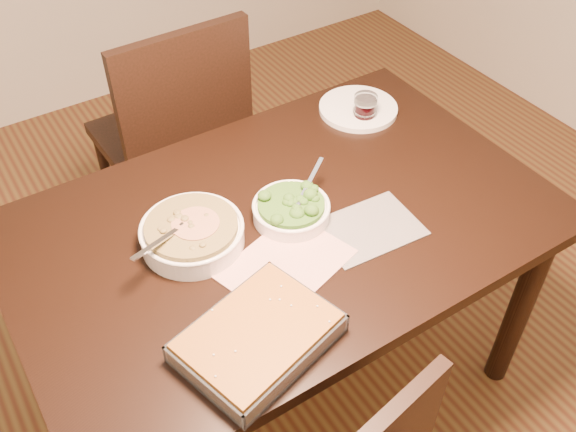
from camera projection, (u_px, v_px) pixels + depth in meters
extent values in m
plane|color=#4D2616|center=(285.00, 378.00, 2.18)|extent=(4.00, 4.00, 0.00)
cube|color=black|center=(284.00, 224.00, 1.68)|extent=(1.40, 0.90, 0.04)
cube|color=black|center=(284.00, 243.00, 1.73)|extent=(1.26, 0.76, 0.08)
cylinder|color=black|center=(520.00, 307.00, 1.96)|extent=(0.07, 0.07, 0.71)
cylinder|color=black|center=(44.00, 319.00, 1.92)|extent=(0.07, 0.07, 0.71)
cylinder|color=black|center=(371.00, 176.00, 2.41)|extent=(0.07, 0.07, 0.71)
cube|color=#AD3231|center=(286.00, 264.00, 1.55)|extent=(0.35, 0.29, 0.01)
cube|color=#25242C|center=(368.00, 229.00, 1.64)|extent=(0.27, 0.20, 0.00)
cube|color=white|center=(364.00, 119.00, 1.99)|extent=(0.10, 0.10, 0.00)
cylinder|color=white|center=(193.00, 236.00, 1.59)|extent=(0.26, 0.26, 0.05)
torus|color=white|center=(191.00, 228.00, 1.57)|extent=(0.26, 0.26, 0.01)
cylinder|color=#3C2F10|center=(191.00, 226.00, 1.56)|extent=(0.23, 0.23, 0.02)
cube|color=silver|center=(172.00, 243.00, 1.51)|extent=(0.15, 0.09, 0.05)
cylinder|color=maroon|center=(195.00, 223.00, 1.56)|extent=(0.12, 0.12, 0.00)
cylinder|color=white|center=(291.00, 212.00, 1.66)|extent=(0.20, 0.20, 0.04)
torus|color=white|center=(291.00, 206.00, 1.64)|extent=(0.20, 0.20, 0.01)
cylinder|color=#1F440F|center=(291.00, 204.00, 1.64)|extent=(0.17, 0.17, 0.02)
cube|color=silver|center=(302.00, 186.00, 1.67)|extent=(0.12, 0.08, 0.04)
cube|color=silver|center=(258.00, 344.00, 1.38)|extent=(0.37, 0.31, 0.01)
cube|color=#61250D|center=(258.00, 336.00, 1.36)|extent=(0.36, 0.29, 0.05)
cube|color=silver|center=(220.00, 309.00, 1.42)|extent=(0.31, 0.09, 0.04)
cube|color=silver|center=(299.00, 369.00, 1.31)|extent=(0.31, 0.09, 0.04)
cube|color=silver|center=(307.00, 294.00, 1.45)|extent=(0.07, 0.23, 0.04)
cube|color=silver|center=(203.00, 386.00, 1.28)|extent=(0.07, 0.23, 0.04)
cylinder|color=black|center=(365.00, 111.00, 1.97)|extent=(0.06, 0.06, 0.06)
cylinder|color=silver|center=(366.00, 99.00, 1.94)|extent=(0.07, 0.07, 0.02)
cylinder|color=white|center=(358.00, 109.00, 2.02)|extent=(0.25, 0.25, 0.02)
cube|color=black|center=(168.00, 138.00, 2.38)|extent=(0.48, 0.48, 0.04)
cylinder|color=black|center=(197.00, 146.00, 2.75)|extent=(0.04, 0.04, 0.45)
cylinder|color=black|center=(246.00, 198.00, 2.51)|extent=(0.04, 0.04, 0.45)
cylinder|color=black|center=(108.00, 180.00, 2.59)|extent=(0.04, 0.04, 0.45)
cylinder|color=black|center=(151.00, 239.00, 2.35)|extent=(0.04, 0.04, 0.45)
cube|color=black|center=(187.00, 104.00, 2.07)|extent=(0.47, 0.05, 0.50)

